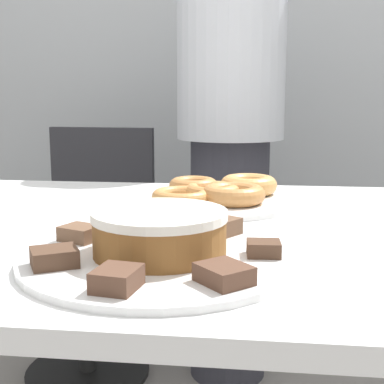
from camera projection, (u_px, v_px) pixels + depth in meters
wall_back at (243, 22)px, 2.34m from camera, size 8.00×0.05×2.60m
table at (214, 278)px, 0.95m from camera, size 1.47×0.88×0.76m
person_standing at (230, 120)px, 1.77m from camera, size 0.35×0.35×1.72m
office_chair_left at (91, 260)px, 1.91m from camera, size 0.47×0.47×0.87m
plate_cake at (160, 257)px, 0.73m from camera, size 0.38×0.38×0.01m
plate_donuts at (213, 201)px, 1.12m from camera, size 0.35×0.35×0.01m
frosted_cake at (160, 232)px, 0.72m from camera, size 0.18×0.18×0.06m
lamington_0 at (224, 274)px, 0.61m from camera, size 0.08×0.08×0.02m
lamington_1 at (264, 248)px, 0.72m from camera, size 0.05×0.04×0.02m
lamington_2 at (224, 226)px, 0.83m from camera, size 0.06×0.06×0.03m
lamington_3 at (151, 223)px, 0.86m from camera, size 0.06×0.06×0.02m
lamington_4 at (80, 233)px, 0.79m from camera, size 0.07×0.06×0.02m
lamington_5 at (54, 257)px, 0.67m from camera, size 0.07×0.07×0.02m
lamington_6 at (117, 279)px, 0.59m from camera, size 0.05×0.06×0.02m
donut_0 at (213, 191)px, 1.11m from camera, size 0.12×0.12×0.03m
donut_1 at (233, 194)px, 1.07m from camera, size 0.13×0.13×0.04m
donut_2 at (249, 185)px, 1.17m from camera, size 0.12×0.12×0.04m
donut_3 at (193, 186)px, 1.17m from camera, size 0.11×0.11×0.03m
donut_4 at (182, 196)px, 1.07m from camera, size 0.12×0.12×0.03m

